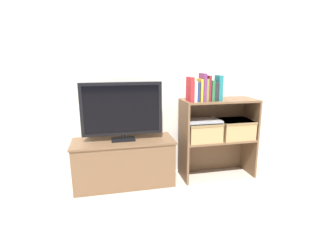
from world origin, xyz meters
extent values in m
plane|color=#BCB2A3|center=(0.00, 0.00, 0.00)|extent=(16.00, 16.00, 0.00)
cube|color=silver|center=(0.00, 0.40, 1.20)|extent=(10.00, 0.05, 2.40)
cube|color=brown|center=(-0.43, 0.18, 0.22)|extent=(0.94, 0.36, 0.43)
cube|color=brown|center=(-0.43, 0.18, 0.44)|extent=(0.96, 0.38, 0.02)
cube|color=black|center=(-0.43, 0.18, 0.46)|extent=(0.22, 0.14, 0.02)
cylinder|color=black|center=(-0.43, 0.18, 0.49)|extent=(0.04, 0.04, 0.04)
cube|color=black|center=(-0.43, 0.18, 0.75)|extent=(0.75, 0.04, 0.49)
cube|color=black|center=(-0.43, 0.16, 0.75)|extent=(0.69, 0.00, 0.43)
cube|color=brown|center=(0.16, 0.17, 0.20)|extent=(0.02, 0.34, 0.41)
cube|color=brown|center=(0.89, 0.17, 0.20)|extent=(0.02, 0.34, 0.41)
cube|color=brown|center=(0.53, 0.33, 0.20)|extent=(0.71, 0.02, 0.41)
cube|color=brown|center=(0.53, 0.17, 0.40)|extent=(0.71, 0.34, 0.02)
cube|color=brown|center=(0.16, 0.17, 0.61)|extent=(0.02, 0.34, 0.40)
cube|color=brown|center=(0.89, 0.17, 0.61)|extent=(0.02, 0.34, 0.40)
cube|color=brown|center=(0.53, 0.33, 0.61)|extent=(0.71, 0.02, 0.40)
cube|color=brown|center=(0.53, 0.17, 0.80)|extent=(0.71, 0.34, 0.02)
cube|color=#B22328|center=(0.20, 0.10, 0.92)|extent=(0.03, 0.16, 0.23)
cube|color=silver|center=(0.23, 0.10, 0.91)|extent=(0.03, 0.15, 0.19)
cube|color=navy|center=(0.26, 0.10, 0.90)|extent=(0.02, 0.14, 0.18)
cube|color=gold|center=(0.29, 0.10, 0.92)|extent=(0.02, 0.15, 0.21)
cube|color=#6B2D66|center=(0.32, 0.10, 0.94)|extent=(0.03, 0.16, 0.26)
cube|color=olive|center=(0.35, 0.10, 0.92)|extent=(0.02, 0.15, 0.21)
cube|color=maroon|center=(0.37, 0.10, 0.93)|extent=(0.03, 0.12, 0.24)
cube|color=#286638|center=(0.40, 0.10, 0.91)|extent=(0.03, 0.14, 0.19)
cube|color=#232328|center=(0.44, 0.10, 0.90)|extent=(0.04, 0.13, 0.18)
cube|color=#1E7075|center=(0.48, 0.10, 0.93)|extent=(0.04, 0.12, 0.24)
cube|color=tan|center=(0.35, 0.15, 0.50)|extent=(0.33, 0.30, 0.19)
cube|color=olive|center=(0.35, 0.15, 0.59)|extent=(0.33, 0.30, 0.02)
cube|color=tan|center=(0.70, 0.15, 0.50)|extent=(0.33, 0.30, 0.19)
cube|color=olive|center=(0.70, 0.15, 0.59)|extent=(0.33, 0.30, 0.02)
cube|color=#BCBCC1|center=(0.35, 0.15, 0.61)|extent=(0.35, 0.24, 0.02)
cylinder|color=#99999E|center=(0.35, 0.15, 0.62)|extent=(0.02, 0.02, 0.00)
camera|label=1|loc=(-0.57, -2.23, 1.18)|focal=28.00mm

